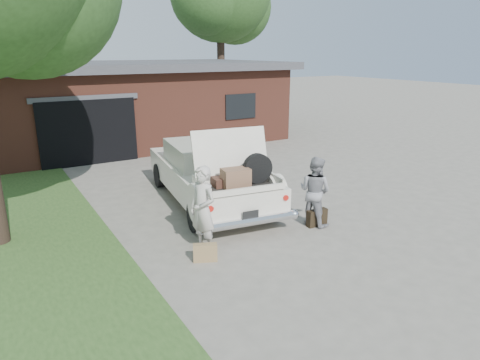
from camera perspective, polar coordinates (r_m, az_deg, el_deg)
ground at (r=9.04m, az=1.99°, el=-7.64°), size 90.00×90.00×0.00m
house at (r=19.26m, az=-14.66°, el=10.12°), size 12.80×7.80×3.30m
sedan at (r=10.89m, az=-4.12°, el=0.94°), size 2.74×5.46×2.13m
woman_left at (r=8.15m, az=-5.00°, el=-3.99°), size 0.54×0.70×1.71m
woman_right at (r=9.57m, az=9.94°, el=-1.46°), size 0.81×0.91×1.56m
suitcase_left at (r=8.03m, az=-4.66°, el=-9.62°), size 0.46×0.31×0.34m
suitcase_right at (r=9.69m, az=10.22°, el=-4.96°), size 0.49×0.17×0.38m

